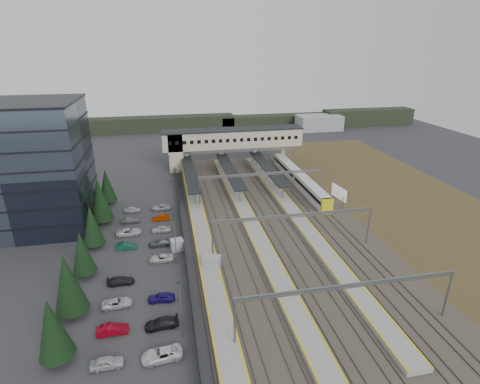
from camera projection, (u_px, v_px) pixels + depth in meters
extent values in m
plane|color=#2B2B2D|center=(218.00, 236.00, 70.43)|extent=(220.00, 220.00, 0.00)
cube|color=#3B4657|center=(18.00, 168.00, 70.40)|extent=(24.00, 18.00, 24.00)
cube|color=black|center=(28.00, 209.00, 73.56)|extent=(24.30, 18.30, 0.25)
cube|color=black|center=(24.00, 193.00, 72.29)|extent=(24.30, 18.30, 0.25)
cube|color=black|center=(20.00, 176.00, 71.03)|extent=(24.30, 18.30, 0.25)
cube|color=black|center=(16.00, 159.00, 69.77)|extent=(24.30, 18.30, 0.25)
cube|color=black|center=(12.00, 141.00, 68.50)|extent=(24.30, 18.30, 0.25)
cube|color=black|center=(8.00, 122.00, 67.24)|extent=(24.30, 18.30, 0.25)
cube|color=black|center=(3.00, 102.00, 65.94)|extent=(24.30, 18.30, 0.40)
cylinder|color=black|center=(59.00, 357.00, 42.50)|extent=(0.44, 0.44, 1.20)
cone|color=black|center=(52.00, 328.00, 40.97)|extent=(3.90, 3.90, 7.50)
cylinder|color=black|center=(74.00, 311.00, 49.80)|extent=(0.44, 0.44, 1.20)
cone|color=black|center=(68.00, 283.00, 48.14)|extent=(4.26, 4.26, 8.20)
cylinder|color=black|center=(86.00, 273.00, 58.00)|extent=(0.44, 0.44, 1.20)
cone|color=black|center=(82.00, 252.00, 56.60)|extent=(3.54, 3.54, 6.80)
cylinder|color=black|center=(95.00, 245.00, 66.21)|extent=(0.44, 0.44, 1.20)
cone|color=black|center=(92.00, 225.00, 64.77)|extent=(3.64, 3.64, 7.00)
cylinder|color=black|center=(103.00, 220.00, 75.32)|extent=(0.44, 0.44, 1.20)
cone|color=black|center=(100.00, 199.00, 73.61)|extent=(4.42, 4.42, 8.50)
cylinder|color=black|center=(109.00, 201.00, 84.44)|extent=(0.44, 0.44, 1.20)
cone|color=black|center=(107.00, 185.00, 82.96)|extent=(3.74, 3.74, 7.20)
imported|color=#AFB1B4|center=(107.00, 363.00, 41.67)|extent=(3.79, 1.66, 1.27)
imported|color=maroon|center=(112.00, 329.00, 46.50)|extent=(3.95, 1.52, 1.29)
imported|color=silver|center=(117.00, 303.00, 51.36)|extent=(4.16, 2.13, 1.12)
imported|color=black|center=(121.00, 281.00, 56.19)|extent=(4.00, 1.71, 1.15)
imported|color=#144A39|center=(126.00, 246.00, 65.84)|extent=(3.68, 1.44, 1.19)
imported|color=silver|center=(129.00, 232.00, 70.66)|extent=(4.71, 2.35, 1.28)
imported|color=slate|center=(131.00, 220.00, 75.52)|extent=(3.90, 1.67, 1.12)
imported|color=#BCBCC2|center=(132.00, 209.00, 80.34)|extent=(3.56, 1.65, 1.18)
imported|color=silver|center=(162.00, 354.00, 42.76)|extent=(4.84, 2.59, 1.29)
imported|color=black|center=(162.00, 323.00, 47.60)|extent=(4.42, 2.06, 1.25)
imported|color=navy|center=(161.00, 297.00, 52.42)|extent=(3.87, 1.83, 1.28)
imported|color=silver|center=(161.00, 258.00, 62.11)|extent=(4.09, 1.95, 1.13)
imported|color=#4C4E52|center=(161.00, 242.00, 66.92)|extent=(4.48, 1.99, 1.28)
imported|color=#B6B6BA|center=(161.00, 229.00, 71.76)|extent=(3.67, 1.59, 1.23)
imported|color=#A12700|center=(161.00, 218.00, 76.60)|extent=(3.57, 1.44, 1.15)
imported|color=#ADAEB3|center=(161.00, 207.00, 81.44)|extent=(4.13, 2.01, 1.13)
cylinder|color=slate|center=(181.00, 311.00, 44.71)|extent=(0.16, 0.16, 8.00)
cube|color=black|center=(179.00, 283.00, 43.24)|extent=(0.50, 0.25, 0.15)
cylinder|color=slate|center=(175.00, 242.00, 60.21)|extent=(0.16, 0.16, 8.00)
cube|color=black|center=(174.00, 220.00, 58.73)|extent=(0.50, 0.25, 0.15)
cylinder|color=slate|center=(172.00, 200.00, 76.62)|extent=(0.16, 0.16, 8.00)
cube|color=black|center=(171.00, 181.00, 75.14)|extent=(0.50, 0.25, 0.15)
cylinder|color=slate|center=(170.00, 172.00, 93.03)|extent=(0.16, 0.16, 8.00)
cube|color=black|center=(169.00, 157.00, 91.55)|extent=(0.50, 0.25, 0.15)
cube|color=#26282B|center=(182.00, 223.00, 73.44)|extent=(0.08, 90.00, 2.00)
cube|color=gray|center=(212.00, 263.00, 59.73)|extent=(3.27, 2.85, 2.28)
cube|color=gray|center=(177.00, 245.00, 65.40)|extent=(2.48, 2.20, 1.99)
cube|color=#332E26|center=(272.00, 219.00, 77.13)|extent=(34.00, 90.00, 0.20)
cube|color=#59544C|center=(211.00, 224.00, 74.75)|extent=(0.08, 90.00, 0.14)
cube|color=#59544C|center=(218.00, 223.00, 75.02)|extent=(0.08, 90.00, 0.14)
cube|color=#59544C|center=(231.00, 222.00, 75.48)|extent=(0.08, 90.00, 0.14)
cube|color=#59544C|center=(238.00, 221.00, 75.74)|extent=(0.08, 90.00, 0.14)
cube|color=#59544C|center=(259.00, 219.00, 76.57)|extent=(0.08, 90.00, 0.14)
cube|color=#59544C|center=(266.00, 219.00, 76.84)|extent=(0.08, 90.00, 0.14)
cube|color=#59544C|center=(278.00, 218.00, 77.30)|extent=(0.08, 90.00, 0.14)
cube|color=#59544C|center=(285.00, 217.00, 77.56)|extent=(0.08, 90.00, 0.14)
cube|color=#59544C|center=(306.00, 215.00, 78.39)|extent=(0.08, 90.00, 0.14)
cube|color=#59544C|center=(312.00, 215.00, 78.65)|extent=(0.08, 90.00, 0.14)
cube|color=#59544C|center=(324.00, 214.00, 79.12)|extent=(0.08, 90.00, 0.14)
cube|color=#59544C|center=(330.00, 213.00, 79.38)|extent=(0.08, 90.00, 0.14)
cube|color=#999893|center=(199.00, 224.00, 74.28)|extent=(3.20, 82.00, 0.90)
cube|color=gold|center=(192.00, 222.00, 73.84)|extent=(0.25, 82.00, 0.02)
cube|color=gold|center=(207.00, 221.00, 74.37)|extent=(0.25, 82.00, 0.02)
cube|color=#999893|center=(249.00, 219.00, 76.10)|extent=(3.20, 82.00, 0.90)
cube|color=gold|center=(242.00, 218.00, 75.66)|extent=(0.25, 82.00, 0.02)
cube|color=gold|center=(256.00, 217.00, 76.19)|extent=(0.25, 82.00, 0.02)
cube|color=#999893|center=(295.00, 215.00, 77.92)|extent=(3.20, 82.00, 0.90)
cube|color=gold|center=(289.00, 214.00, 77.48)|extent=(0.25, 82.00, 0.02)
cube|color=gold|center=(302.00, 213.00, 78.01)|extent=(0.25, 82.00, 0.02)
cube|color=black|center=(190.00, 172.00, 93.02)|extent=(3.00, 30.00, 0.25)
cube|color=slate|center=(190.00, 173.00, 93.08)|extent=(3.10, 30.00, 0.12)
cylinder|color=slate|center=(195.00, 198.00, 81.76)|extent=(0.20, 0.20, 3.10)
cylinder|color=slate|center=(193.00, 187.00, 87.69)|extent=(0.20, 0.20, 3.10)
cylinder|color=slate|center=(191.00, 178.00, 93.61)|extent=(0.20, 0.20, 3.10)
cylinder|color=slate|center=(189.00, 170.00, 99.54)|extent=(0.20, 0.20, 3.10)
cylinder|color=slate|center=(187.00, 163.00, 105.46)|extent=(0.20, 0.20, 3.10)
cube|color=black|center=(230.00, 170.00, 94.84)|extent=(3.00, 30.00, 0.25)
cube|color=slate|center=(230.00, 170.00, 94.90)|extent=(3.10, 30.00, 0.12)
cylinder|color=slate|center=(240.00, 194.00, 83.58)|extent=(0.20, 0.20, 3.10)
cylinder|color=slate|center=(235.00, 184.00, 89.51)|extent=(0.20, 0.20, 3.10)
cylinder|color=slate|center=(230.00, 176.00, 95.43)|extent=(0.20, 0.20, 3.10)
cylinder|color=slate|center=(226.00, 168.00, 101.36)|extent=(0.20, 0.20, 3.10)
cylinder|color=slate|center=(222.00, 161.00, 107.28)|extent=(0.20, 0.20, 3.10)
cube|color=black|center=(268.00, 167.00, 96.66)|extent=(3.00, 30.00, 0.25)
cube|color=slate|center=(268.00, 168.00, 96.72)|extent=(3.10, 30.00, 0.12)
cylinder|color=slate|center=(283.00, 191.00, 85.40)|extent=(0.20, 0.20, 3.10)
cylinder|color=slate|center=(275.00, 182.00, 91.33)|extent=(0.20, 0.20, 3.10)
cylinder|color=slate|center=(268.00, 173.00, 97.25)|extent=(0.20, 0.20, 3.10)
cylinder|color=slate|center=(262.00, 166.00, 103.18)|extent=(0.20, 0.20, 3.10)
cylinder|color=slate|center=(256.00, 159.00, 109.10)|extent=(0.20, 0.20, 3.10)
cube|color=#C4BA93|center=(233.00, 138.00, 107.50)|extent=(40.00, 6.00, 5.00)
cube|color=black|center=(233.00, 129.00, 106.56)|extent=(40.40, 6.40, 0.30)
cube|color=#C4BA93|center=(175.00, 151.00, 105.60)|extent=(4.00, 6.00, 11.00)
cube|color=black|center=(170.00, 143.00, 101.43)|extent=(1.00, 0.06, 1.00)
cube|color=black|center=(177.00, 143.00, 101.79)|extent=(1.00, 0.06, 1.00)
cube|color=black|center=(184.00, 143.00, 102.16)|extent=(1.00, 0.06, 1.00)
cube|color=black|center=(192.00, 142.00, 102.52)|extent=(1.00, 0.06, 1.00)
cube|color=black|center=(199.00, 142.00, 102.89)|extent=(1.00, 0.06, 1.00)
cube|color=black|center=(206.00, 142.00, 103.25)|extent=(1.00, 0.06, 1.00)
cube|color=black|center=(213.00, 141.00, 103.61)|extent=(1.00, 0.06, 1.00)
cube|color=black|center=(221.00, 141.00, 103.98)|extent=(1.00, 0.06, 1.00)
cube|color=black|center=(228.00, 141.00, 104.34)|extent=(1.00, 0.06, 1.00)
cube|color=black|center=(235.00, 140.00, 104.71)|extent=(1.00, 0.06, 1.00)
cube|color=black|center=(242.00, 140.00, 105.07)|extent=(1.00, 0.06, 1.00)
cube|color=black|center=(249.00, 140.00, 105.43)|extent=(1.00, 0.06, 1.00)
cube|color=black|center=(256.00, 139.00, 105.80)|extent=(1.00, 0.06, 1.00)
cube|color=black|center=(262.00, 139.00, 106.16)|extent=(1.00, 0.06, 1.00)
cube|color=black|center=(269.00, 139.00, 106.53)|extent=(1.00, 0.06, 1.00)
cube|color=black|center=(276.00, 138.00, 106.89)|extent=(1.00, 0.06, 1.00)
cube|color=black|center=(283.00, 138.00, 107.25)|extent=(1.00, 0.06, 1.00)
cube|color=black|center=(289.00, 138.00, 107.62)|extent=(1.00, 0.06, 1.00)
cube|color=black|center=(296.00, 137.00, 107.98)|extent=(1.00, 0.06, 1.00)
cube|color=#999893|center=(181.00, 159.00, 106.79)|extent=(1.20, 1.60, 6.00)
cube|color=#999893|center=(187.00, 159.00, 107.07)|extent=(1.20, 1.60, 6.00)
cube|color=#999893|center=(221.00, 157.00, 108.89)|extent=(1.20, 1.60, 6.00)
cube|color=#999893|center=(255.00, 155.00, 110.71)|extent=(1.20, 1.60, 6.00)
cube|color=#999893|center=(282.00, 154.00, 112.25)|extent=(1.20, 1.60, 6.00)
cylinder|color=slate|center=(235.00, 324.00, 43.25)|extent=(0.28, 0.28, 7.00)
cylinder|color=slate|center=(447.00, 295.00, 48.35)|extent=(0.28, 0.28, 7.00)
cube|color=slate|center=(350.00, 285.00, 44.51)|extent=(28.40, 0.25, 0.35)
cube|color=slate|center=(350.00, 288.00, 44.66)|extent=(28.40, 0.12, 0.12)
cylinder|color=slate|center=(212.00, 241.00, 61.48)|extent=(0.28, 0.28, 7.00)
cylinder|color=slate|center=(369.00, 226.00, 66.58)|extent=(0.28, 0.28, 7.00)
cube|color=slate|center=(295.00, 215.00, 62.74)|extent=(28.40, 0.25, 0.35)
cube|color=slate|center=(295.00, 217.00, 62.89)|extent=(28.40, 0.12, 0.12)
cylinder|color=slate|center=(200.00, 193.00, 81.54)|extent=(0.28, 0.28, 7.00)
cylinder|color=slate|center=(320.00, 184.00, 86.63)|extent=(0.28, 0.28, 7.00)
cube|color=slate|center=(262.00, 173.00, 82.80)|extent=(28.40, 0.25, 0.35)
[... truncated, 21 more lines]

